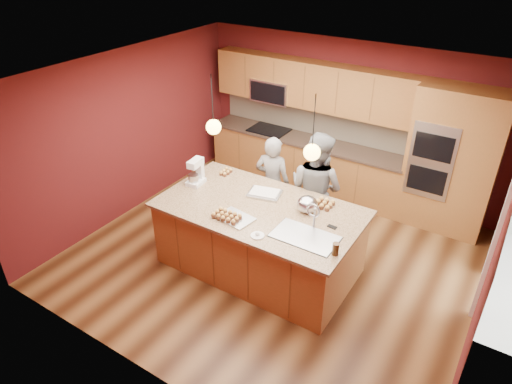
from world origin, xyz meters
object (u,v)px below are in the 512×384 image
Objects in this scene: person_right at (316,189)px; island at (260,237)px; stand_mixer at (196,173)px; mixing_bowl at (307,204)px; person_left at (272,183)px.

island is at bearing 82.02° from person_right.
person_right is at bearing 26.96° from stand_mixer.
stand_mixer is at bearing 43.07° from person_right.
island is 7.12× the size of stand_mixer.
stand_mixer is at bearing 176.83° from island.
stand_mixer is 1.39× the size of mixing_bowl.
mixing_bowl is (0.98, -0.76, 0.34)m from person_left.
island is 1.32m from stand_mixer.
person_left reaches higher than island.
person_left is at bearing 46.63° from stand_mixer.
person_left is 1.28m from mixing_bowl.
person_left is 5.67× the size of mixing_bowl.
person_right reaches higher than stand_mixer.
island reaches higher than mixing_bowl.
person_right is at bearing 106.90° from mixing_bowl.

